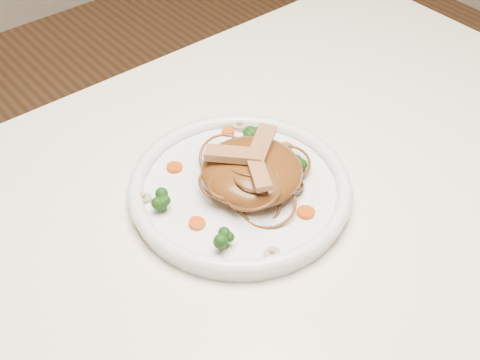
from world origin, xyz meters
TOP-DOWN VIEW (x-y plane):
  - table at (0.00, 0.00)m, footprint 1.20×0.80m
  - plate at (0.01, 0.06)m, footprint 0.32×0.32m
  - noodle_mound at (0.02, 0.06)m, footprint 0.17×0.17m
  - chicken_a at (0.05, 0.06)m, footprint 0.07×0.06m
  - chicken_b at (0.01, 0.07)m, footprint 0.06×0.07m
  - chicken_c at (0.01, 0.03)m, footprint 0.05×0.06m
  - broccoli_0 at (0.07, 0.12)m, footprint 0.03×0.03m
  - broccoli_1 at (-0.09, 0.09)m, footprint 0.04×0.04m
  - broccoli_2 at (-0.07, -0.01)m, footprint 0.03×0.03m
  - broccoli_3 at (0.08, 0.03)m, footprint 0.03×0.03m
  - carrot_0 at (0.06, 0.15)m, footprint 0.02×0.02m
  - carrot_1 at (-0.07, 0.04)m, footprint 0.02×0.02m
  - carrot_2 at (0.10, 0.08)m, footprint 0.02×0.02m
  - carrot_3 at (-0.04, 0.14)m, footprint 0.02×0.02m
  - carrot_4 at (0.04, -0.03)m, footprint 0.03×0.03m
  - mushroom_0 at (-0.04, -0.05)m, footprint 0.02×0.02m
  - mushroom_1 at (0.10, 0.11)m, footprint 0.03×0.03m
  - mushroom_2 at (-0.10, 0.12)m, footprint 0.03×0.03m
  - mushroom_3 at (0.08, 0.15)m, footprint 0.03×0.03m

SIDE VIEW (x-z plane):
  - table at x=0.00m, z-range 0.28..1.03m
  - plate at x=0.01m, z-range 0.75..0.77m
  - carrot_0 at x=0.06m, z-range 0.77..0.77m
  - carrot_1 at x=-0.07m, z-range 0.77..0.77m
  - carrot_2 at x=0.10m, z-range 0.77..0.77m
  - carrot_3 at x=-0.04m, z-range 0.77..0.77m
  - carrot_4 at x=0.04m, z-range 0.77..0.77m
  - mushroom_0 at x=-0.04m, z-range 0.77..0.77m
  - mushroom_1 at x=0.10m, z-range 0.77..0.77m
  - mushroom_2 at x=-0.10m, z-range 0.77..0.77m
  - mushroom_3 at x=0.08m, z-range 0.77..0.77m
  - broccoli_3 at x=0.08m, z-range 0.77..0.79m
  - broccoli_0 at x=0.07m, z-range 0.77..0.80m
  - broccoli_2 at x=-0.07m, z-range 0.77..0.80m
  - broccoli_1 at x=-0.09m, z-range 0.77..0.80m
  - noodle_mound at x=0.02m, z-range 0.77..0.81m
  - chicken_c at x=0.01m, z-range 0.81..0.82m
  - chicken_a at x=0.05m, z-range 0.81..0.82m
  - chicken_b at x=0.01m, z-range 0.81..0.82m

